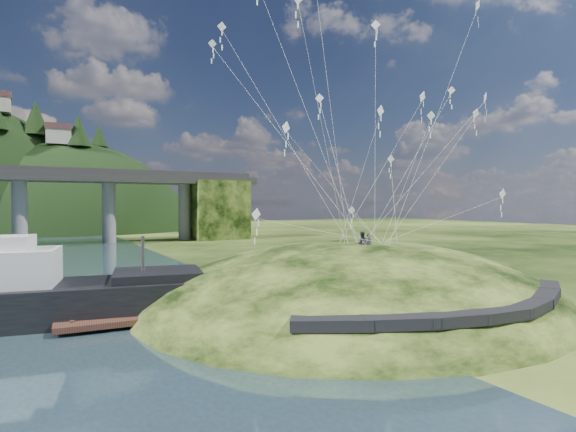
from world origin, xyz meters
TOP-DOWN VIEW (x-y plane):
  - ground at (0.00, 0.00)m, footprint 320.00×320.00m
  - grass_hill at (8.00, 2.00)m, footprint 36.00×32.00m
  - footpath at (7.46, -9.74)m, footprint 22.29×5.84m
  - work_barge at (-13.97, 7.80)m, footprint 22.82×10.26m
  - wooden_dock at (-5.96, 3.72)m, footprint 15.38×3.59m
  - kite_flyers at (7.27, 0.20)m, footprint 1.22×1.18m
  - kite_swarm at (7.95, 1.88)m, footprint 20.41×16.77m

SIDE VIEW (x-z plane):
  - grass_hill at x=8.00m, z-range -8.00..5.00m
  - ground at x=0.00m, z-range 0.00..0.00m
  - wooden_dock at x=-5.96m, z-range -0.07..1.02m
  - work_barge at x=-13.97m, z-range -1.93..5.80m
  - footpath at x=7.46m, z-range 1.67..2.50m
  - kite_flyers at x=7.27m, z-range 4.92..6.88m
  - kite_swarm at x=7.95m, z-range 6.91..27.68m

